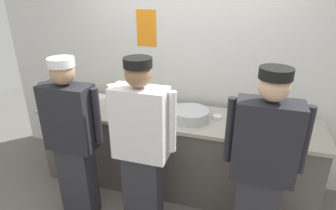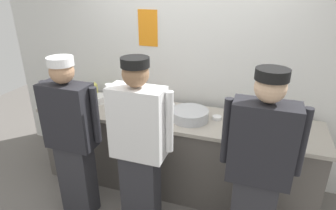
% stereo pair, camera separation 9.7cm
% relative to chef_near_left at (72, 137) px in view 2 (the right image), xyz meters
% --- Properties ---
extents(ground_plane, '(9.00, 9.00, 0.00)m').
position_rel_chef_near_left_xyz_m(ground_plane, '(0.81, 0.35, -0.91)').
color(ground_plane, slate).
extents(wall_back, '(4.93, 0.11, 2.62)m').
position_rel_chef_near_left_xyz_m(wall_back, '(0.81, 1.22, 0.40)').
color(wall_back, silver).
rests_on(wall_back, ground).
extents(prep_counter, '(3.14, 0.72, 0.94)m').
position_rel_chef_near_left_xyz_m(prep_counter, '(0.81, 0.73, -0.44)').
color(prep_counter, '#56514C').
rests_on(prep_counter, ground).
extents(chef_near_left, '(0.61, 0.24, 1.70)m').
position_rel_chef_near_left_xyz_m(chef_near_left, '(0.00, 0.00, 0.00)').
color(chef_near_left, '#2D2D33').
rests_on(chef_near_left, ground).
extents(chef_center, '(0.63, 0.24, 1.75)m').
position_rel_chef_near_left_xyz_m(chef_center, '(0.71, 0.02, 0.03)').
color(chef_center, '#2D2D33').
rests_on(chef_center, ground).
extents(chef_far_right, '(0.63, 0.24, 1.75)m').
position_rel_chef_near_left_xyz_m(chef_far_right, '(1.75, 0.01, 0.03)').
color(chef_far_right, '#2D2D33').
rests_on(chef_far_right, ground).
extents(plate_stack_front, '(0.21, 0.21, 0.08)m').
position_rel_chef_near_left_xyz_m(plate_stack_front, '(-0.17, 0.79, 0.07)').
color(plate_stack_front, white).
rests_on(plate_stack_front, prep_counter).
extents(plate_stack_rear, '(0.21, 0.21, 0.05)m').
position_rel_chef_near_left_xyz_m(plate_stack_rear, '(2.01, 0.60, 0.05)').
color(plate_stack_rear, white).
rests_on(plate_stack_rear, prep_counter).
extents(mixing_bowl_steel, '(0.40, 0.40, 0.11)m').
position_rel_chef_near_left_xyz_m(mixing_bowl_steel, '(1.01, 0.68, 0.08)').
color(mixing_bowl_steel, '#B7BABF').
rests_on(mixing_bowl_steel, prep_counter).
extents(sheet_tray, '(0.46, 0.38, 0.02)m').
position_rel_chef_near_left_xyz_m(sheet_tray, '(1.70, 0.77, 0.04)').
color(sheet_tray, '#B7BABF').
rests_on(sheet_tray, prep_counter).
extents(squeeze_bottle_primary, '(0.06, 0.06, 0.21)m').
position_rel_chef_near_left_xyz_m(squeeze_bottle_primary, '(-0.30, 0.93, 0.13)').
color(squeeze_bottle_primary, '#E5E066').
rests_on(squeeze_bottle_primary, prep_counter).
extents(squeeze_bottle_secondary, '(0.05, 0.05, 0.21)m').
position_rel_chef_near_left_xyz_m(squeeze_bottle_secondary, '(-0.30, 0.69, 0.13)').
color(squeeze_bottle_secondary, '#56A333').
rests_on(squeeze_bottle_secondary, prep_counter).
extents(squeeze_bottle_spare, '(0.06, 0.06, 0.19)m').
position_rel_chef_near_left_xyz_m(squeeze_bottle_spare, '(0.40, 0.83, 0.12)').
color(squeeze_bottle_spare, red).
rests_on(squeeze_bottle_spare, prep_counter).
extents(ramekin_orange_sauce, '(0.10, 0.10, 0.04)m').
position_rel_chef_near_left_xyz_m(ramekin_orange_sauce, '(1.28, 0.78, 0.05)').
color(ramekin_orange_sauce, white).
rests_on(ramekin_orange_sauce, prep_counter).
extents(ramekin_green_sauce, '(0.11, 0.11, 0.04)m').
position_rel_chef_near_left_xyz_m(ramekin_green_sauce, '(0.71, 0.93, 0.05)').
color(ramekin_green_sauce, white).
rests_on(ramekin_green_sauce, prep_counter).
extents(ramekin_yellow_sauce, '(0.11, 0.11, 0.05)m').
position_rel_chef_near_left_xyz_m(ramekin_yellow_sauce, '(-0.44, 0.66, 0.05)').
color(ramekin_yellow_sauce, white).
rests_on(ramekin_yellow_sauce, prep_counter).
extents(deli_cup, '(0.09, 0.09, 0.08)m').
position_rel_chef_near_left_xyz_m(deli_cup, '(0.28, 0.95, 0.07)').
color(deli_cup, white).
rests_on(deli_cup, prep_counter).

